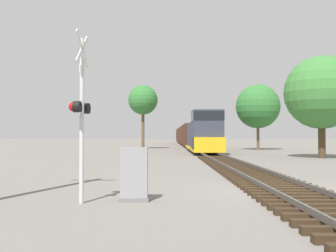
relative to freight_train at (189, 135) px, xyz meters
name	(u,v)px	position (x,y,z in m)	size (l,w,h in m)	color
ground_plane	(284,191)	(0.00, -62.05, -1.88)	(400.00, 400.00, 0.00)	slate
rail_track_bed	(284,187)	(0.00, -62.05, -1.74)	(2.60, 160.00, 0.31)	#382819
freight_train	(189,135)	(0.00, 0.00, 0.00)	(2.88, 81.51, 4.25)	#33384C
crossing_signal_near	(83,110)	(-6.13, -64.38, 0.67)	(0.43, 1.01, 4.66)	silver
relay_cabinet	(136,175)	(-4.70, -64.03, -1.14)	(0.83, 0.50, 1.50)	slate
tree_far_right	(324,93)	(8.77, -43.12, 3.46)	(5.97, 5.97, 8.35)	#473521
tree_mid_background	(260,106)	(7.91, -24.26, 3.74)	(5.70, 5.70, 8.48)	brown
tree_deep_background	(145,100)	(-7.27, -20.13, 4.91)	(4.14, 4.14, 8.92)	brown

